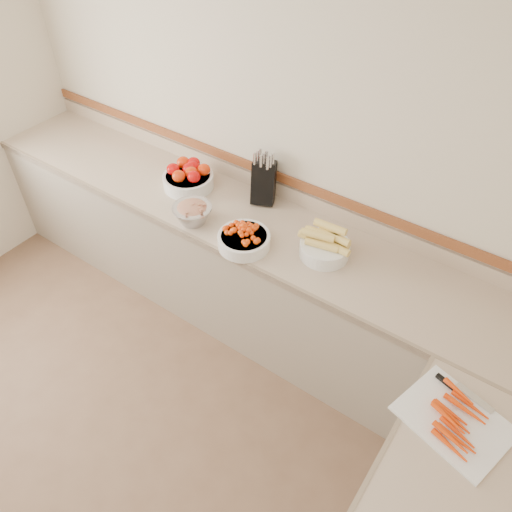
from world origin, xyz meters
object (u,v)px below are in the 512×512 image
Objects in this scene: cherry_tomato_bowl at (244,238)px; rhubarb_bowl at (192,212)px; cutting_board at (454,419)px; knife_block at (264,181)px; corn_bowl at (325,245)px; tomato_bowl at (188,177)px.

cherry_tomato_bowl is 1.25× the size of rhubarb_bowl.
rhubarb_bowl reaches higher than cutting_board.
knife_block is 0.70× the size of cutting_board.
cherry_tomato_bowl is at bearing -0.03° from rhubarb_bowl.
cherry_tomato_bowl is at bearing -154.39° from corn_bowl.
corn_bowl reaches higher than tomato_bowl.
rhubarb_bowl is 0.49× the size of cutting_board.
cherry_tomato_bowl is at bearing -69.87° from knife_block.
tomato_bowl is 2.12m from cutting_board.
knife_block is 0.47m from cherry_tomato_bowl.
tomato_bowl is (-0.49, -0.16, -0.07)m from knife_block.
rhubarb_bowl is at bearing -117.59° from knife_block.
rhubarb_bowl is at bearing 179.97° from cherry_tomato_bowl.
cutting_board is (1.75, -0.38, -0.05)m from rhubarb_bowl.
corn_bowl is 0.82m from rhubarb_bowl.
cherry_tomato_bowl is 1.42m from cutting_board.
cherry_tomato_bowl is 0.46m from corn_bowl.
corn_bowl is 0.63× the size of cutting_board.
rhubarb_bowl is (0.26, -0.27, -0.00)m from tomato_bowl.
cutting_board is at bearing -12.40° from rhubarb_bowl.
cherry_tomato_bowl is (0.65, -0.27, -0.02)m from tomato_bowl.
cherry_tomato_bowl is (0.16, -0.43, -0.09)m from knife_block.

